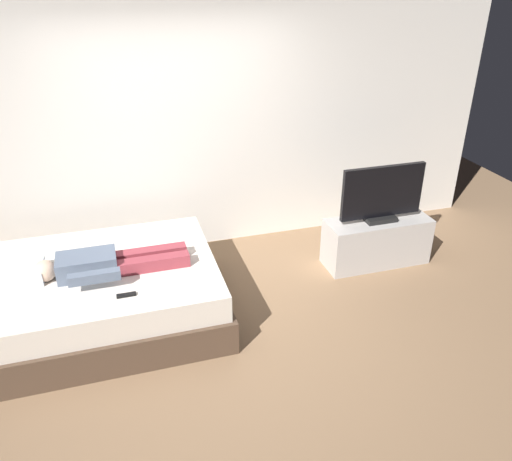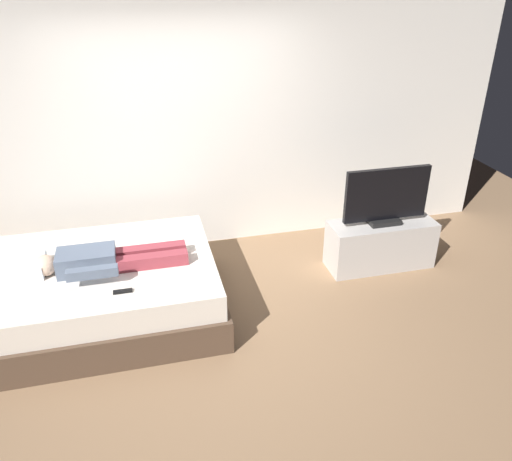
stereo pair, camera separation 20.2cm
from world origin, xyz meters
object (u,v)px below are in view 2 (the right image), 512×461
(tv_stand, at_px, (380,244))
(tv, at_px, (386,197))
(bed, at_px, (105,290))
(person, at_px, (103,260))
(remote, at_px, (123,291))
(pillow, at_px, (14,268))

(tv_stand, relative_size, tv, 1.25)
(bed, height_order, tv_stand, bed)
(tv_stand, height_order, tv, tv)
(person, relative_size, tv, 1.43)
(remote, xyz_separation_m, tv, (2.60, 0.70, 0.24))
(person, bearing_deg, pillow, 172.99)
(pillow, xyz_separation_m, tv, (3.46, 0.20, 0.18))
(person, bearing_deg, tv, 6.05)
(pillow, height_order, remote, pillow)
(bed, height_order, person, person)
(bed, distance_m, person, 0.37)
(person, height_order, tv, tv)
(tv, bearing_deg, bed, -175.81)
(person, relative_size, remote, 8.40)
(bed, xyz_separation_m, tv_stand, (2.78, 0.20, -0.01))
(tv_stand, xyz_separation_m, tv, (0.00, -0.00, 0.53))
(bed, relative_size, tv_stand, 1.83)
(pillow, xyz_separation_m, remote, (0.87, -0.49, -0.05))
(bed, relative_size, pillow, 4.19)
(pillow, distance_m, remote, 1.00)
(person, xyz_separation_m, tv, (2.75, 0.29, 0.16))
(tv_stand, bearing_deg, remote, -165.00)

